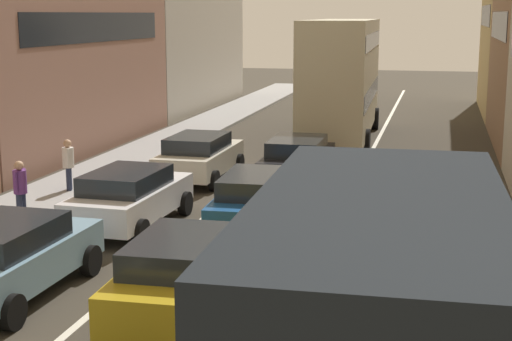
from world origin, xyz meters
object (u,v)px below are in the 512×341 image
at_px(sedan_centre_lane_second, 185,273).
at_px(wagon_right_lane_far, 410,186).
at_px(hatchback_centre_lane_third, 258,200).
at_px(sedan_left_lane_fourth, 199,156).
at_px(wagon_left_lane_second, 9,257).
at_px(coupe_centre_lane_fourth, 298,159).
at_px(pedestrian_mid_sidewalk, 68,163).
at_px(removalist_box_truck, 380,320).
at_px(pedestrian_far_sidewalk, 20,189).
at_px(sedan_left_lane_third, 129,196).
at_px(sedan_right_lane_behind_truck, 401,241).
at_px(bus_mid_queue_primary, 342,74).

bearing_deg(sedan_centre_lane_second, wagon_right_lane_far, -25.28).
height_order(hatchback_centre_lane_third, sedan_left_lane_fourth, same).
height_order(wagon_left_lane_second, wagon_right_lane_far, same).
bearing_deg(hatchback_centre_lane_third, coupe_centre_lane_fourth, -2.19).
relative_size(coupe_centre_lane_fourth, pedestrian_mid_sidewalk, 2.60).
bearing_deg(coupe_centre_lane_fourth, removalist_box_truck, -166.79).
relative_size(sedan_left_lane_fourth, pedestrian_far_sidewalk, 2.60).
bearing_deg(sedan_left_lane_fourth, sedan_centre_lane_second, -163.32).
distance_m(hatchback_centre_lane_third, pedestrian_far_sidewalk, 6.08).
bearing_deg(hatchback_centre_lane_third, sedan_left_lane_third, 93.89).
xyz_separation_m(sedan_right_lane_behind_truck, pedestrian_mid_sidewalk, (-10.01, 5.41, 0.15)).
distance_m(hatchback_centre_lane_third, sedan_left_lane_fourth, 6.37).
relative_size(sedan_left_lane_third, sedan_left_lane_fourth, 1.01).
bearing_deg(sedan_right_lane_behind_truck, hatchback_centre_lane_third, 56.22).
bearing_deg(pedestrian_mid_sidewalk, wagon_right_lane_far, 156.30).
bearing_deg(pedestrian_far_sidewalk, sedan_right_lane_behind_truck, -14.05).
distance_m(sedan_centre_lane_second, pedestrian_far_sidewalk, 7.72).
bearing_deg(sedan_left_lane_third, sedan_centre_lane_second, -146.37).
distance_m(coupe_centre_lane_fourth, bus_mid_queue_primary, 9.08).
relative_size(sedan_left_lane_fourth, sedan_right_lane_behind_truck, 0.98).
bearing_deg(bus_mid_queue_primary, sedan_left_lane_third, 165.06).
height_order(wagon_left_lane_second, sedan_left_lane_fourth, same).
xyz_separation_m(sedan_centre_lane_second, pedestrian_mid_sidewalk, (-6.39, 8.26, 0.15)).
xyz_separation_m(removalist_box_truck, sedan_centre_lane_second, (-3.73, 4.29, -1.18)).
xyz_separation_m(sedan_right_lane_behind_truck, bus_mid_queue_primary, (-3.41, 17.24, 2.03)).
bearing_deg(wagon_right_lane_far, removalist_box_truck, 178.13).
bearing_deg(wagon_left_lane_second, bus_mid_queue_primary, -9.25).
xyz_separation_m(coupe_centre_lane_fourth, sedan_left_lane_fourth, (-3.20, -0.13, 0.00)).
distance_m(sedan_centre_lane_second, pedestrian_mid_sidewalk, 10.45).
bearing_deg(sedan_centre_lane_second, hatchback_centre_lane_third, -1.89).
relative_size(sedan_left_lane_third, pedestrian_mid_sidewalk, 2.63).
xyz_separation_m(sedan_centre_lane_second, wagon_right_lane_far, (3.56, 8.18, 0.00)).
height_order(sedan_left_lane_third, bus_mid_queue_primary, bus_mid_queue_primary).
bearing_deg(sedan_left_lane_third, coupe_centre_lane_fourth, -26.09).
relative_size(removalist_box_truck, wagon_left_lane_second, 1.79).
bearing_deg(pedestrian_mid_sidewalk, sedan_centre_lane_second, 104.51).
height_order(sedan_left_lane_third, wagon_right_lane_far, same).
xyz_separation_m(removalist_box_truck, sedan_left_lane_third, (-6.96, 9.55, -1.18)).
relative_size(sedan_centre_lane_second, wagon_left_lane_second, 1.00).
bearing_deg(coupe_centre_lane_fourth, sedan_left_lane_fourth, 91.97).
relative_size(sedan_left_lane_fourth, bus_mid_queue_primary, 0.41).
distance_m(hatchback_centre_lane_third, wagon_right_lane_far, 4.37).
bearing_deg(wagon_left_lane_second, pedestrian_mid_sidewalk, 20.72).
relative_size(sedan_centre_lane_second, pedestrian_mid_sidewalk, 2.62).
bearing_deg(sedan_right_lane_behind_truck, wagon_right_lane_far, 4.48).
xyz_separation_m(coupe_centre_lane_fourth, wagon_right_lane_far, (3.59, -3.06, 0.00)).
relative_size(sedan_left_lane_fourth, wagon_right_lane_far, 0.99).
bearing_deg(pedestrian_mid_sidewalk, hatchback_centre_lane_third, 134.49).
height_order(sedan_left_lane_third, pedestrian_mid_sidewalk, pedestrian_mid_sidewalk).
relative_size(wagon_left_lane_second, pedestrian_far_sidewalk, 2.62).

